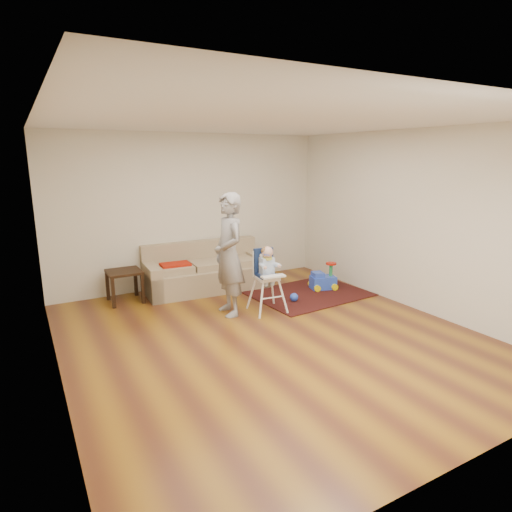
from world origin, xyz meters
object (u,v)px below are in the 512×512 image
side_table (125,286)px  ride_on_toy (323,276)px  sofa (206,267)px  high_chair (267,280)px  toy_ball (294,297)px  adult (229,255)px

side_table → ride_on_toy: bearing=-18.0°
sofa → high_chair: 1.51m
side_table → ride_on_toy: 3.36m
sofa → ride_on_toy: bearing=-25.7°
ride_on_toy → toy_ball: 0.91m
ride_on_toy → toy_ball: ride_on_toy is taller
adult → high_chair: bearing=73.7°
high_chair → adult: bearing=165.9°
high_chair → adult: (-0.54, 0.19, 0.41)m
side_table → toy_ball: 2.73m
ride_on_toy → adult: adult is taller
high_chair → adult: 0.70m
toy_ball → sofa: bearing=126.2°
side_table → ride_on_toy: size_ratio=1.11×
side_table → sofa: bearing=-1.7°
sofa → adult: (-0.16, -1.27, 0.49)m
sofa → adult: adult is taller
ride_on_toy → toy_ball: bearing=-143.7°
high_chair → adult: size_ratio=0.56×
toy_ball → adult: (-1.13, 0.05, 0.82)m
ride_on_toy → high_chair: bearing=-146.9°
side_table → ride_on_toy: side_table is taller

